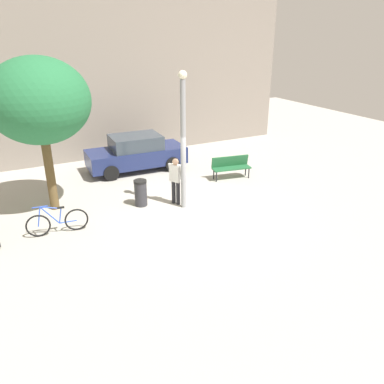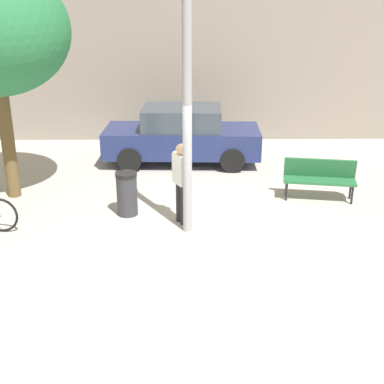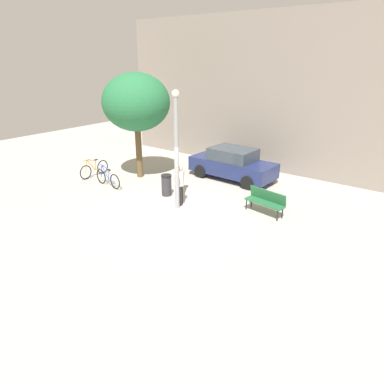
{
  "view_description": "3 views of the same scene",
  "coord_description": "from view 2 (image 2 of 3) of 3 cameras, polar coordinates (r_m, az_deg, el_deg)",
  "views": [
    {
      "loc": [
        -5.35,
        -10.46,
        5.68
      ],
      "look_at": [
        0.08,
        0.11,
        0.66
      ],
      "focal_mm": 35.86,
      "sensor_mm": 36.0,
      "label": 1
    },
    {
      "loc": [
        -0.1,
        -8.8,
        4.38
      ],
      "look_at": [
        0.02,
        -0.0,
        0.99
      ],
      "focal_mm": 48.17,
      "sensor_mm": 36.0,
      "label": 2
    },
    {
      "loc": [
        8.1,
        -9.37,
        5.64
      ],
      "look_at": [
        0.55,
        0.62,
        0.79
      ],
      "focal_mm": 32.64,
      "sensor_mm": 36.0,
      "label": 3
    }
  ],
  "objects": [
    {
      "name": "person_by_lamppost",
      "position": [
        10.23,
        -1.17,
        1.56
      ],
      "size": [
        0.47,
        0.63,
        1.67
      ],
      "color": "#232328",
      "rests_on": "ground_plane"
    },
    {
      "name": "ground_plane",
      "position": [
        9.83,
        -0.09,
        -5.39
      ],
      "size": [
        36.0,
        36.0,
        0.0
      ],
      "primitive_type": "plane",
      "color": "#A8A399"
    },
    {
      "name": "building_facade",
      "position": [
        17.11,
        -0.43,
        19.39
      ],
      "size": [
        17.53,
        2.0,
        7.77
      ],
      "primitive_type": "cube",
      "color": "gray",
      "rests_on": "ground_plane"
    },
    {
      "name": "park_bench",
      "position": [
        11.99,
        13.94,
        1.76
      ],
      "size": [
        1.66,
        0.73,
        0.92
      ],
      "color": "#236038",
      "rests_on": "ground_plane"
    },
    {
      "name": "parked_car_navy",
      "position": [
        14.16,
        -1.12,
        6.3
      ],
      "size": [
        4.26,
        1.94,
        1.55
      ],
      "color": "navy",
      "rests_on": "ground_plane"
    },
    {
      "name": "trash_bin",
      "position": [
        10.88,
        -7.22,
        -0.18
      ],
      "size": [
        0.45,
        0.45,
        0.93
      ],
      "color": "#2D2D33",
      "rests_on": "ground_plane"
    },
    {
      "name": "lamppost",
      "position": [
        9.45,
        -0.54,
        9.47
      ],
      "size": [
        0.28,
        0.28,
        4.58
      ],
      "color": "gray",
      "rests_on": "ground_plane"
    }
  ]
}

